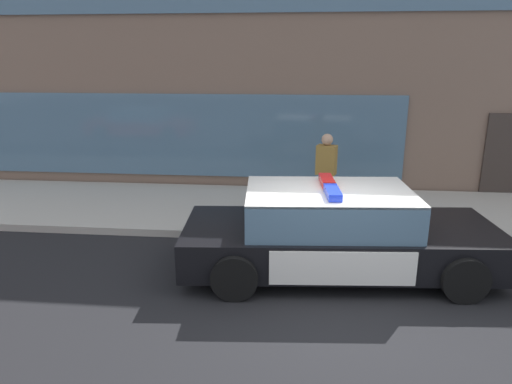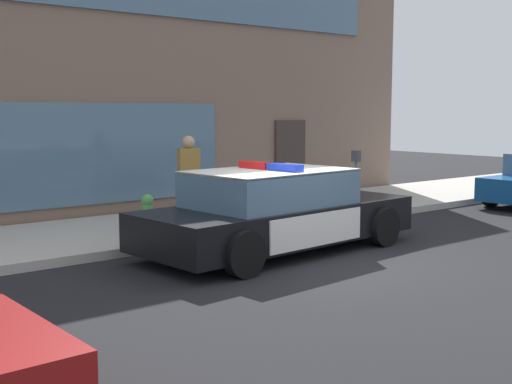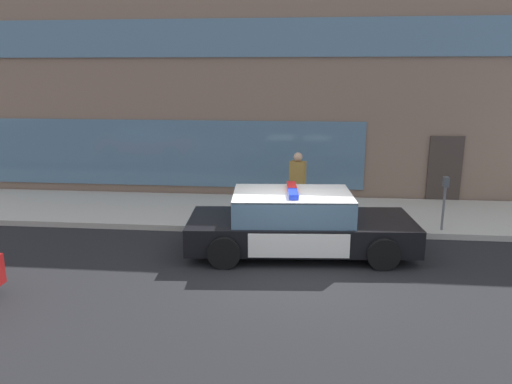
{
  "view_description": "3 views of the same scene",
  "coord_description": "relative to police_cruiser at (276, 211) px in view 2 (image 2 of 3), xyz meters",
  "views": [
    {
      "loc": [
        -0.54,
        -6.06,
        3.35
      ],
      "look_at": [
        -1.33,
        1.97,
        1.0
      ],
      "focal_mm": 32.29,
      "sensor_mm": 36.0,
      "label": 1
    },
    {
      "loc": [
        -7.05,
        -7.41,
        2.34
      ],
      "look_at": [
        0.23,
        1.65,
        0.92
      ],
      "focal_mm": 46.84,
      "sensor_mm": 36.0,
      "label": 2
    },
    {
      "loc": [
        0.14,
        -9.39,
        3.94
      ],
      "look_at": [
        -0.96,
        1.77,
        1.17
      ],
      "focal_mm": 33.92,
      "sensor_mm": 36.0,
      "label": 3
    }
  ],
  "objects": [
    {
      "name": "sidewalk",
      "position": [
        -0.07,
        2.85,
        -0.61
      ],
      "size": [
        48.0,
        3.36,
        0.15
      ],
      "primitive_type": "cube",
      "color": "#B2ADA3",
      "rests_on": "ground"
    },
    {
      "name": "pedestrian_on_sidewalk",
      "position": [
        -0.06,
        2.54,
        0.33
      ],
      "size": [
        0.46,
        0.37,
        1.71
      ],
      "rotation": [
        0.0,
        0.0,
        4.39
      ],
      "color": "#23232D",
      "rests_on": "sidewalk"
    },
    {
      "name": "fire_hydrant",
      "position": [
        -1.31,
        1.96,
        -0.18
      ],
      "size": [
        0.34,
        0.39,
        0.73
      ],
      "color": "#4C994C",
      "rests_on": "sidewalk"
    },
    {
      "name": "parking_meter",
      "position": [
        3.54,
        1.49,
        0.4
      ],
      "size": [
        0.12,
        0.18,
        1.34
      ],
      "color": "slate",
      "rests_on": "sidewalk"
    },
    {
      "name": "police_cruiser",
      "position": [
        0.0,
        0.0,
        0.0
      ],
      "size": [
        5.08,
        2.41,
        1.49
      ],
      "rotation": [
        0.0,
        0.0,
        0.08
      ],
      "color": "black",
      "rests_on": "ground"
    },
    {
      "name": "ground",
      "position": [
        -0.07,
        -0.92,
        -0.68
      ],
      "size": [
        48.0,
        48.0,
        0.0
      ],
      "primitive_type": "plane",
      "color": "black"
    }
  ]
}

